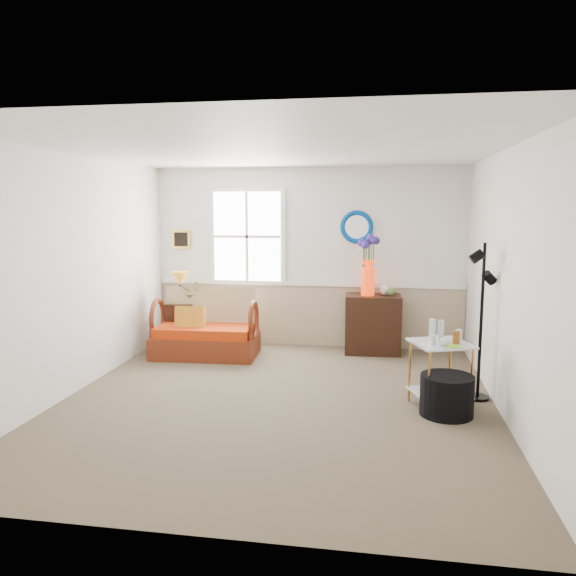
% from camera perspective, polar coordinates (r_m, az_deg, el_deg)
% --- Properties ---
extents(floor, '(4.50, 5.00, 0.01)m').
position_cam_1_polar(floor, '(6.03, -1.13, -11.41)').
color(floor, '#6B5D4B').
rests_on(floor, ground).
extents(ceiling, '(4.50, 5.00, 0.01)m').
position_cam_1_polar(ceiling, '(5.71, -1.20, 13.98)').
color(ceiling, white).
rests_on(ceiling, walls).
extents(walls, '(4.51, 5.01, 2.60)m').
position_cam_1_polar(walls, '(5.73, -1.16, 0.94)').
color(walls, white).
rests_on(walls, floor).
extents(wainscot, '(4.46, 0.02, 0.90)m').
position_cam_1_polar(wainscot, '(8.29, 2.00, -2.77)').
color(wainscot, tan).
rests_on(wainscot, walls).
extents(chair_rail, '(4.46, 0.04, 0.06)m').
position_cam_1_polar(chair_rail, '(8.20, 2.00, 0.44)').
color(chair_rail, white).
rests_on(chair_rail, walls).
extents(window, '(1.14, 0.06, 1.44)m').
position_cam_1_polar(window, '(8.30, -4.17, 5.24)').
color(window, white).
rests_on(window, walls).
extents(picture, '(0.28, 0.03, 0.28)m').
position_cam_1_polar(picture, '(8.61, -10.79, 4.89)').
color(picture, gold).
rests_on(picture, walls).
extents(mirror, '(0.47, 0.07, 0.47)m').
position_cam_1_polar(mirror, '(8.08, 7.00, 6.18)').
color(mirror, '#00509D').
rests_on(mirror, walls).
extents(loveseat, '(1.43, 0.86, 0.91)m').
position_cam_1_polar(loveseat, '(7.75, -8.38, -3.57)').
color(loveseat, '#5E2310').
rests_on(loveseat, floor).
extents(throw_pillow, '(0.41, 0.12, 0.40)m').
position_cam_1_polar(throw_pillow, '(7.72, -9.92, -3.33)').
color(throw_pillow, '#BA4B02').
rests_on(throw_pillow, loveseat).
extents(lamp_stand, '(0.38, 0.38, 0.67)m').
position_cam_1_polar(lamp_stand, '(8.23, -10.69, -3.80)').
color(lamp_stand, black).
rests_on(lamp_stand, floor).
extents(table_lamp, '(0.27, 0.27, 0.45)m').
position_cam_1_polar(table_lamp, '(8.13, -10.89, 0.06)').
color(table_lamp, orange).
rests_on(table_lamp, lamp_stand).
extents(potted_plant, '(0.30, 0.33, 0.25)m').
position_cam_1_polar(potted_plant, '(8.12, -9.71, -0.63)').
color(potted_plant, '#4C7532').
rests_on(potted_plant, lamp_stand).
extents(cabinet, '(0.78, 0.53, 0.82)m').
position_cam_1_polar(cabinet, '(7.95, 8.60, -3.63)').
color(cabinet, black).
rests_on(cabinet, floor).
extents(flower_vase, '(0.29, 0.29, 0.81)m').
position_cam_1_polar(flower_vase, '(7.81, 8.16, 2.22)').
color(flower_vase, red).
rests_on(flower_vase, cabinet).
extents(side_table, '(0.69, 0.69, 0.68)m').
position_cam_1_polar(side_table, '(5.95, 15.16, -8.55)').
color(side_table, '#BD7E33').
rests_on(side_table, floor).
extents(tabletop_items, '(0.42, 0.42, 0.22)m').
position_cam_1_polar(tabletop_items, '(5.83, 15.73, -4.32)').
color(tabletop_items, silver).
rests_on(tabletop_items, side_table).
extents(floor_lamp, '(0.27, 0.27, 1.67)m').
position_cam_1_polar(floor_lamp, '(6.22, 19.03, -3.29)').
color(floor_lamp, black).
rests_on(floor_lamp, floor).
extents(ottoman, '(0.64, 0.64, 0.40)m').
position_cam_1_polar(ottoman, '(5.80, 15.82, -10.44)').
color(ottoman, black).
rests_on(ottoman, floor).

